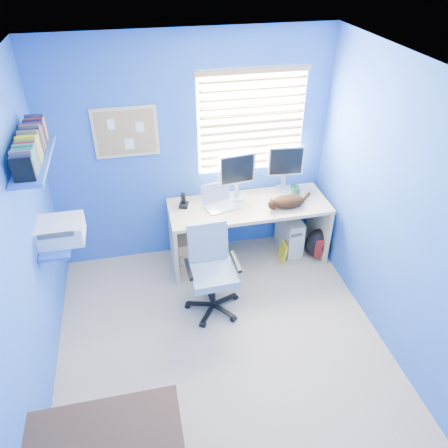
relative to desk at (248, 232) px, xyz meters
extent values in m
cube|color=#C2B195|center=(-0.56, -1.26, -0.37)|extent=(3.00, 3.20, 0.00)
cube|color=white|center=(-0.56, -1.26, 2.13)|extent=(3.00, 3.20, 0.00)
cube|color=blue|center=(-0.56, 0.34, 0.88)|extent=(3.00, 0.01, 2.50)
cube|color=blue|center=(-0.56, -2.86, 0.88)|extent=(3.00, 0.01, 2.50)
cube|color=blue|center=(-2.06, -1.26, 0.88)|extent=(0.01, 3.20, 2.50)
cube|color=blue|center=(0.94, -1.26, 0.88)|extent=(0.01, 3.20, 2.50)
cube|color=tan|center=(0.00, 0.00, 0.00)|extent=(1.75, 0.65, 0.74)
cube|color=silver|center=(-0.32, 0.02, 0.48)|extent=(0.39, 0.34, 0.22)
cube|color=silver|center=(-0.10, 0.16, 0.64)|extent=(0.41, 0.17, 0.54)
cube|color=silver|center=(0.47, 0.24, 0.64)|extent=(0.41, 0.15, 0.54)
cube|color=black|center=(-0.70, 0.11, 0.45)|extent=(0.12, 0.13, 0.17)
imported|color=#216D50|center=(0.56, 0.11, 0.42)|extent=(0.10, 0.09, 0.10)
cylinder|color=silver|center=(0.66, 0.12, 0.41)|extent=(0.13, 0.13, 0.07)
ellipsoid|color=black|center=(0.40, -0.13, 0.44)|extent=(0.40, 0.27, 0.13)
cube|color=beige|center=(0.53, 0.07, -0.14)|extent=(0.22, 0.45, 0.45)
cube|color=tan|center=(-0.64, -0.01, -0.17)|extent=(0.35, 0.28, 0.41)
cube|color=yellow|center=(0.39, -0.13, -0.25)|extent=(0.03, 0.17, 0.24)
ellipsoid|color=black|center=(0.82, -0.14, -0.18)|extent=(0.37, 0.31, 0.38)
cylinder|color=black|center=(-0.55, -0.73, -0.34)|extent=(0.55, 0.55, 0.06)
cylinder|color=black|center=(-0.55, -0.73, -0.13)|extent=(0.05, 0.05, 0.36)
cube|color=#A4B5C7|center=(-0.55, -0.73, 0.09)|extent=(0.45, 0.45, 0.08)
cube|color=#A4B5C7|center=(-0.56, -0.52, 0.34)|extent=(0.40, 0.07, 0.41)
cube|color=white|center=(0.09, 0.33, 1.18)|extent=(1.15, 0.01, 1.10)
cube|color=tan|center=(0.09, 0.30, 1.18)|extent=(1.10, 0.03, 1.00)
cube|color=tan|center=(-1.21, 0.33, 1.18)|extent=(0.64, 0.02, 0.52)
cube|color=tan|center=(-1.21, 0.32, 1.18)|extent=(0.58, 0.01, 0.46)
cube|color=blue|center=(-1.92, -0.51, 0.55)|extent=(0.26, 0.55, 0.03)
cube|color=silver|center=(-1.88, -0.51, 0.65)|extent=(0.42, 0.34, 0.18)
cube|color=blue|center=(-1.93, -0.51, 1.35)|extent=(0.24, 0.90, 0.03)
cube|color=navy|center=(-1.94, -0.51, 1.48)|extent=(0.15, 0.80, 0.22)
camera|label=1|loc=(-1.13, -3.89, 2.89)|focal=35.00mm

